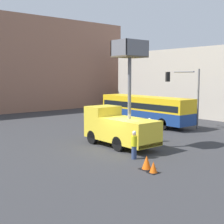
{
  "coord_description": "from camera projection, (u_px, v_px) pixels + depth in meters",
  "views": [
    {
      "loc": [
        -13.94,
        -16.22,
        5.19
      ],
      "look_at": [
        0.77,
        1.58,
        2.47
      ],
      "focal_mm": 50.0,
      "sensor_mm": 36.0,
      "label": 1
    }
  ],
  "objects": [
    {
      "name": "traffic_cone_near_truck",
      "position": [
        147.0,
        163.0,
        17.28
      ],
      "size": [
        0.68,
        0.68,
        0.78
      ],
      "color": "black",
      "rests_on": "ground_plane"
    },
    {
      "name": "road_worker_near_truck",
      "position": [
        134.0,
        145.0,
        19.35
      ],
      "size": [
        0.38,
        0.38,
        1.79
      ],
      "rotation": [
        0.0,
        0.0,
        1.81
      ],
      "color": "navy",
      "rests_on": "ground_plane"
    },
    {
      "name": "road_worker_directing",
      "position": [
        149.0,
        130.0,
        24.31
      ],
      "size": [
        0.38,
        0.38,
        1.89
      ],
      "rotation": [
        0.0,
        0.0,
        3.14
      ],
      "color": "navy",
      "rests_on": "ground_plane"
    },
    {
      "name": "city_bus",
      "position": [
        145.0,
        108.0,
        32.92
      ],
      "size": [
        2.55,
        11.19,
        2.97
      ],
      "rotation": [
        0.0,
        0.0,
        1.26
      ],
      "color": "navy",
      "rests_on": "ground_plane"
    },
    {
      "name": "traffic_light_pole",
      "position": [
        187.0,
        88.0,
        29.74
      ],
      "size": [
        3.45,
        3.2,
        5.81
      ],
      "color": "slate",
      "rests_on": "ground_plane"
    },
    {
      "name": "ground_plane",
      "position": [
        118.0,
        150.0,
        21.85
      ],
      "size": [
        120.0,
        120.0,
        0.0
      ],
      "primitive_type": "plane",
      "color": "#333335"
    },
    {
      "name": "traffic_cone_mid_road",
      "position": [
        153.0,
        168.0,
        16.63
      ],
      "size": [
        0.55,
        0.55,
        0.62
      ],
      "color": "black",
      "rests_on": "ground_plane"
    },
    {
      "name": "building_backdrop_side",
      "position": [
        217.0,
        82.0,
        40.76
      ],
      "size": [
        10.0,
        28.0,
        8.55
      ],
      "color": "#BCB2A3",
      "rests_on": "ground_plane"
    },
    {
      "name": "utility_truck",
      "position": [
        119.0,
        125.0,
        22.75
      ],
      "size": [
        2.32,
        6.03,
        7.55
      ],
      "color": "yellow",
      "rests_on": "ground_plane"
    }
  ]
}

